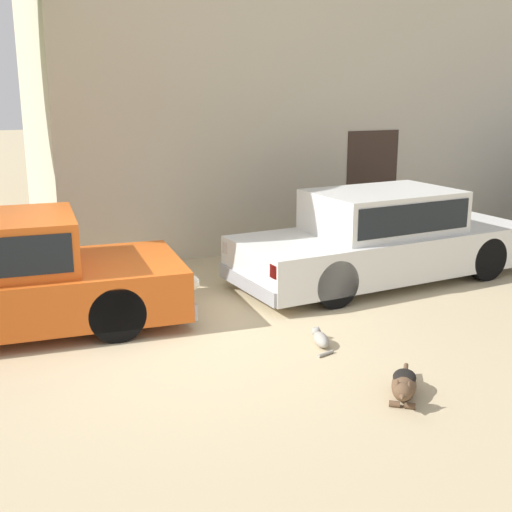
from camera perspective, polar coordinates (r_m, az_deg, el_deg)
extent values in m
plane|color=tan|center=(7.88, -5.99, -7.40)|extent=(80.00, 80.00, 0.00)
cube|color=#999BA0|center=(8.86, -6.85, -3.12)|extent=(0.25, 1.79, 0.20)
sphere|color=silver|center=(9.46, -7.69, 0.15)|extent=(0.20, 0.20, 0.20)
sphere|color=silver|center=(8.08, -5.60, -2.29)|extent=(0.20, 0.20, 0.20)
cylinder|color=black|center=(9.48, -13.19, -1.75)|extent=(0.68, 0.25, 0.67)
cylinder|color=black|center=(7.94, -11.90, -4.88)|extent=(0.68, 0.25, 0.67)
cube|color=silver|center=(10.34, 10.91, 0.47)|extent=(4.81, 2.04, 0.62)
cube|color=silver|center=(10.18, 10.87, 3.84)|extent=(2.27, 1.61, 0.62)
cube|color=black|center=(10.18, 10.87, 3.89)|extent=(2.09, 1.63, 0.44)
cube|color=#999BA0|center=(11.95, 19.63, 0.78)|extent=(0.25, 1.66, 0.20)
cube|color=#999BA0|center=(9.16, -0.64, -2.41)|extent=(0.25, 1.66, 0.20)
sphere|color=silver|center=(12.35, 17.61, 3.00)|extent=(0.20, 0.20, 0.20)
cube|color=red|center=(9.70, -2.61, 0.73)|extent=(0.05, 0.18, 0.18)
cube|color=red|center=(8.45, 1.60, -1.36)|extent=(0.05, 0.18, 0.18)
cylinder|color=black|center=(11.82, 13.99, 1.43)|extent=(0.68, 0.25, 0.67)
cylinder|color=black|center=(10.79, 19.22, -0.20)|extent=(0.68, 0.25, 0.67)
cylinder|color=black|center=(10.19, 2.04, -0.21)|extent=(0.68, 0.25, 0.67)
cylinder|color=black|center=(8.98, 6.77, -2.36)|extent=(0.68, 0.25, 0.67)
cube|color=#BCB299|center=(16.39, 12.56, 17.80)|extent=(16.55, 5.43, 7.90)
cube|color=#38281E|center=(12.85, 9.92, 5.92)|extent=(1.10, 0.02, 2.10)
cylinder|color=brown|center=(6.49, 13.12, -12.45)|extent=(0.12, 0.11, 0.06)
cylinder|color=brown|center=(6.49, 11.84, -12.37)|extent=(0.12, 0.11, 0.06)
ellipsoid|color=brown|center=(6.69, 12.63, -10.79)|extent=(0.54, 0.60, 0.22)
ellipsoid|color=black|center=(6.70, 12.68, -10.15)|extent=(0.37, 0.39, 0.12)
sphere|color=brown|center=(6.33, 12.53, -11.32)|extent=(0.18, 0.18, 0.18)
cone|color=brown|center=(6.25, 12.49, -11.79)|extent=(0.14, 0.14, 0.10)
cone|color=brown|center=(6.30, 13.06, -10.71)|extent=(0.09, 0.09, 0.08)
cone|color=brown|center=(6.30, 12.09, -10.64)|extent=(0.09, 0.09, 0.08)
cylinder|color=brown|center=(7.01, 12.77, -9.42)|extent=(0.17, 0.19, 0.06)
ellipsoid|color=gray|center=(7.74, 5.63, -7.19)|extent=(0.23, 0.38, 0.16)
sphere|color=gray|center=(7.92, 5.21, -6.49)|extent=(0.11, 0.11, 0.11)
cone|color=gray|center=(7.89, 5.02, -6.21)|extent=(0.05, 0.05, 0.04)
cone|color=gray|center=(7.91, 5.41, -6.18)|extent=(0.05, 0.05, 0.04)
cylinder|color=gray|center=(7.51, 6.03, -8.36)|extent=(0.22, 0.09, 0.04)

